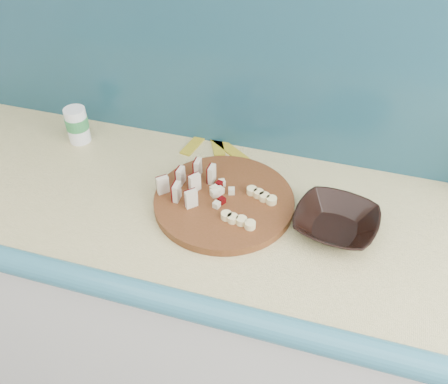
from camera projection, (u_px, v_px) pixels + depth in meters
kitchen_counter at (274, 330)px, 1.52m from camera, size 2.20×0.63×0.91m
backsplash at (317, 76)px, 1.26m from camera, size 2.20×0.02×0.50m
cutting_board at (224, 201)px, 1.26m from camera, size 0.45×0.45×0.02m
apple_wedges at (188, 182)px, 1.26m from camera, size 0.13×0.15×0.05m
apple_chunks at (217, 192)px, 1.26m from camera, size 0.05×0.06×0.02m
banana_slices at (250, 207)px, 1.22m from camera, size 0.12×0.15×0.02m
brown_bowl at (336, 223)px, 1.18m from camera, size 0.22×0.22×0.05m
canister at (77, 124)px, 1.45m from camera, size 0.07×0.07×0.11m
banana_peel at (214, 143)px, 1.46m from camera, size 0.20×0.17×0.01m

